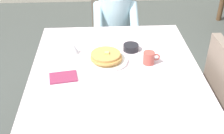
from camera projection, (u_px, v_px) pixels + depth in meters
The scene contains 12 objects.
dining_table_main at pixel (117, 90), 1.83m from camera, with size 1.12×1.52×0.74m.
chair_diner at pixel (114, 28), 2.88m from camera, with size 0.44×0.45×0.93m.
diner_person at pixel (115, 21), 2.67m from camera, with size 0.40×0.43×1.12m.
plate_breakfast at pixel (107, 61), 1.95m from camera, with size 0.28×0.28×0.02m, color white.
breakfast_stack at pixel (107, 57), 1.93m from camera, with size 0.21×0.22×0.06m.
cup_coffee at pixel (149, 58), 1.91m from camera, with size 0.11×0.08×0.08m.
bowl_butter at pixel (131, 47), 2.07m from camera, with size 0.11×0.11×0.04m, color black.
syrup_pitcher at pixel (74, 48), 2.03m from camera, with size 0.08×0.08×0.07m.
fork_left_of_plate at pixel (79, 64), 1.92m from camera, with size 0.18×0.01×0.01m, color silver.
knife_right_of_plate at pixel (135, 62), 1.94m from camera, with size 0.20×0.01×0.01m, color silver.
spoon_near_edge at pixel (113, 90), 1.69m from camera, with size 0.15×0.01×0.01m, color silver.
napkin_folded at pixel (63, 77), 1.79m from camera, with size 0.17×0.12×0.01m, color #8C2D4C.
Camera 1 is at (-0.11, -1.44, 1.79)m, focal length 46.22 mm.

